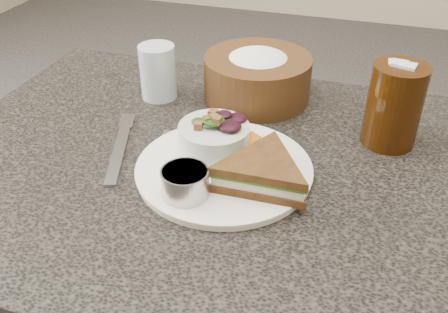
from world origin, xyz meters
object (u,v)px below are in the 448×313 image
object	(u,v)px
dinner_plate	(224,169)
dressing_ramekin	(185,183)
water_glass	(158,72)
cola_glass	(395,102)
sandwich	(263,172)
bread_basket	(258,71)
salad_bowl	(214,134)

from	to	relation	value
dinner_plate	dressing_ramekin	world-z (taller)	dressing_ramekin
water_glass	dinner_plate	bearing A→B (deg)	-46.12
dinner_plate	cola_glass	size ratio (longest dim) A/B	1.79
sandwich	dressing_ramekin	bearing A→B (deg)	-151.97
dinner_plate	water_glass	size ratio (longest dim) A/B	2.58
sandwich	cola_glass	world-z (taller)	cola_glass
dinner_plate	sandwich	distance (m)	0.08
dressing_ramekin	dinner_plate	bearing A→B (deg)	68.87
dressing_ramekin	cola_glass	size ratio (longest dim) A/B	0.45
dressing_ramekin	cola_glass	distance (m)	0.37
sandwich	cola_glass	size ratio (longest dim) A/B	1.09
dressing_ramekin	bread_basket	size ratio (longest dim) A/B	0.34
salad_bowl	cola_glass	world-z (taller)	cola_glass
dressing_ramekin	salad_bowl	bearing A→B (deg)	88.03
salad_bowl	bread_basket	distance (m)	0.22
sandwich	dressing_ramekin	distance (m)	0.11
sandwich	cola_glass	distance (m)	0.26
bread_basket	cola_glass	xyz separation A→B (m)	(0.25, -0.09, 0.02)
cola_glass	water_glass	size ratio (longest dim) A/B	1.44
cola_glass	water_glass	distance (m)	0.44
dinner_plate	dressing_ramekin	xyz separation A→B (m)	(-0.03, -0.08, 0.03)
salad_bowl	dressing_ramekin	distance (m)	0.12
sandwich	bread_basket	xyz separation A→B (m)	(-0.08, 0.29, 0.02)
dinner_plate	salad_bowl	world-z (taller)	salad_bowl
salad_bowl	bread_basket	xyz separation A→B (m)	(0.01, 0.22, 0.01)
dinner_plate	salad_bowl	distance (m)	0.06
salad_bowl	dressing_ramekin	bearing A→B (deg)	-91.97
dressing_ramekin	cola_glass	bearing A→B (deg)	42.92
salad_bowl	cola_glass	bearing A→B (deg)	26.67
salad_bowl	water_glass	distance (m)	0.24
dressing_ramekin	bread_basket	bearing A→B (deg)	87.00
dinner_plate	sandwich	world-z (taller)	sandwich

